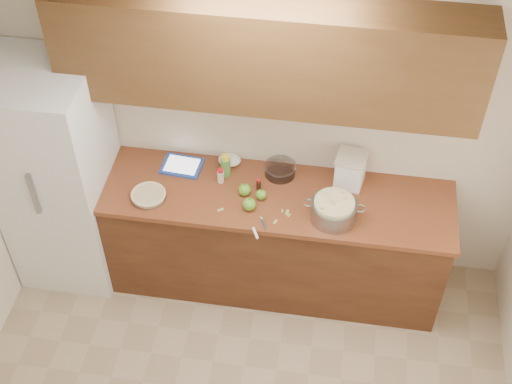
# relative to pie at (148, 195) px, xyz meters

# --- Properties ---
(room_shell) EXTENTS (3.60, 3.60, 3.60)m
(room_shell) POSITION_rel_pie_xyz_m (0.76, -1.32, 0.36)
(room_shell) COLOR tan
(room_shell) RESTS_ON ground
(counter_run) EXTENTS (2.64, 0.68, 0.92)m
(counter_run) POSITION_rel_pie_xyz_m (0.76, 0.15, -0.48)
(counter_run) COLOR #542D17
(counter_run) RESTS_ON ground
(upper_cabinets) EXTENTS (2.60, 0.34, 0.70)m
(upper_cabinets) POSITION_rel_pie_xyz_m (0.76, 0.31, 1.01)
(upper_cabinets) COLOR #55361A
(upper_cabinets) RESTS_ON room_shell
(fridge) EXTENTS (0.70, 0.70, 1.80)m
(fridge) POSITION_rel_pie_xyz_m (-0.68, 0.12, -0.04)
(fridge) COLOR white
(fridge) RESTS_ON ground
(pie) EXTENTS (0.25, 0.25, 0.04)m
(pie) POSITION_rel_pie_xyz_m (0.00, 0.00, 0.00)
(pie) COLOR silver
(pie) RESTS_ON counter_run
(colander) EXTENTS (0.41, 0.31, 0.15)m
(colander) POSITION_rel_pie_xyz_m (1.25, 0.01, 0.05)
(colander) COLOR gray
(colander) RESTS_ON counter_run
(flour_canister) EXTENTS (0.23, 0.23, 0.25)m
(flour_canister) POSITION_rel_pie_xyz_m (1.34, 0.35, 0.10)
(flour_canister) COLOR white
(flour_canister) RESTS_ON counter_run
(tablet) EXTENTS (0.29, 0.23, 0.02)m
(tablet) POSITION_rel_pie_xyz_m (0.16, 0.33, -0.01)
(tablet) COLOR #21429F
(tablet) RESTS_ON counter_run
(paring_knife) EXTENTS (0.11, 0.18, 0.02)m
(paring_knife) POSITION_rel_pie_xyz_m (0.77, -0.20, -0.01)
(paring_knife) COLOR gray
(paring_knife) RESTS_ON counter_run
(lemon_bottle) EXTENTS (0.07, 0.07, 0.18)m
(lemon_bottle) POSITION_rel_pie_xyz_m (0.48, 0.30, 0.07)
(lemon_bottle) COLOR #4C8C38
(lemon_bottle) RESTS_ON counter_run
(cinnamon_shaker) EXTENTS (0.05, 0.05, 0.12)m
(cinnamon_shaker) POSITION_rel_pie_xyz_m (0.46, 0.22, 0.04)
(cinnamon_shaker) COLOR beige
(cinnamon_shaker) RESTS_ON counter_run
(vanilla_bottle) EXTENTS (0.03, 0.03, 0.10)m
(vanilla_bottle) POSITION_rel_pie_xyz_m (0.73, 0.19, 0.03)
(vanilla_bottle) COLOR black
(vanilla_bottle) RESTS_ON counter_run
(mixing_bowl) EXTENTS (0.23, 0.23, 0.09)m
(mixing_bowl) POSITION_rel_pie_xyz_m (0.86, 0.36, 0.03)
(mixing_bowl) COLOR silver
(mixing_bowl) RESTS_ON counter_run
(paper_towel) EXTENTS (0.19, 0.17, 0.07)m
(paper_towel) POSITION_rel_pie_xyz_m (0.49, 0.41, 0.01)
(paper_towel) COLOR white
(paper_towel) RESTS_ON counter_run
(apple_left) EXTENTS (0.09, 0.09, 0.10)m
(apple_left) POSITION_rel_pie_xyz_m (0.64, 0.13, 0.02)
(apple_left) COLOR #599123
(apple_left) RESTS_ON counter_run
(apple_center) EXTENTS (0.07, 0.07, 0.09)m
(apple_center) POSITION_rel_pie_xyz_m (0.76, 0.10, 0.02)
(apple_center) COLOR #599123
(apple_center) RESTS_ON counter_run
(apple_front) EXTENTS (0.09, 0.09, 0.10)m
(apple_front) POSITION_rel_pie_xyz_m (0.69, -0.00, 0.02)
(apple_front) COLOR #599123
(apple_front) RESTS_ON counter_run
(peel_a) EXTENTS (0.05, 0.04, 0.00)m
(peel_a) POSITION_rel_pie_xyz_m (0.51, -0.04, -0.02)
(peel_a) COLOR #8AAD54
(peel_a) RESTS_ON counter_run
(peel_b) EXTENTS (0.03, 0.03, 0.00)m
(peel_b) POSITION_rel_pie_xyz_m (0.79, -0.07, -0.02)
(peel_b) COLOR #8AAD54
(peel_b) RESTS_ON counter_run
(peel_c) EXTENTS (0.03, 0.04, 0.00)m
(peel_c) POSITION_rel_pie_xyz_m (0.88, -0.09, -0.02)
(peel_c) COLOR #8AAD54
(peel_c) RESTS_ON counter_run
(peel_d) EXTENTS (0.02, 0.05, 0.00)m
(peel_d) POSITION_rel_pie_xyz_m (0.95, 0.00, -0.02)
(peel_d) COLOR #8AAD54
(peel_d) RESTS_ON counter_run
(peel_e) EXTENTS (0.02, 0.03, 0.00)m
(peel_e) POSITION_rel_pie_xyz_m (0.92, 0.01, -0.02)
(peel_e) COLOR #8AAD54
(peel_e) RESTS_ON counter_run
(peel_f) EXTENTS (0.03, 0.03, 0.00)m
(peel_f) POSITION_rel_pie_xyz_m (0.97, -0.02, -0.02)
(peel_f) COLOR #8AAD54
(peel_f) RESTS_ON counter_run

